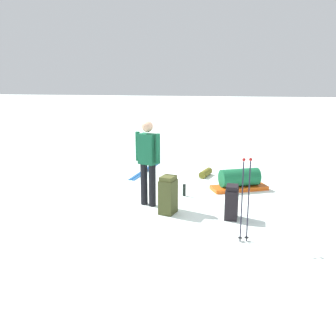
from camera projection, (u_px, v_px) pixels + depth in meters
The scene contains 9 objects.
ground_plane at pixel (168, 200), 7.99m from camera, with size 80.00×80.00×0.00m, color white.
skier_standing at pixel (148, 159), 7.50m from camera, with size 0.53×0.33×1.70m.
ski_pair_near at pixel (145, 171), 10.39m from camera, with size 0.42×1.92×0.05m.
backpack_large_dark at pixel (168, 195), 7.18m from camera, with size 0.35×0.39×0.73m.
backpack_bright at pixel (232, 202), 6.93m from camera, with size 0.25×0.33×0.63m.
ski_poles_planted_near at pixel (245, 196), 5.86m from camera, with size 0.17×0.10×1.35m.
gear_sled at pixel (239, 180), 8.70m from camera, with size 1.35×0.92×0.49m.
sleeping_mat_rolled at pixel (206, 173), 9.87m from camera, with size 0.18×0.18×0.55m, color brown.
thermos_bottle at pixel (184, 190), 8.27m from camera, with size 0.07×0.07×0.26m, color black.
Camera 1 is at (-1.24, 7.50, 2.56)m, focal length 40.92 mm.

